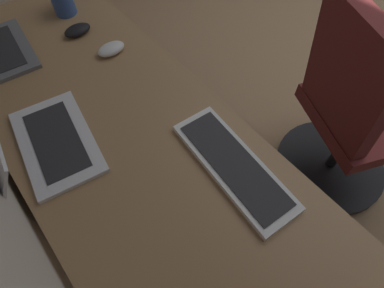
# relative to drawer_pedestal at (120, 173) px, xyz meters

# --- Properties ---
(desk) EXTENTS (2.34, 0.65, 0.73)m
(desk) POSITION_rel_drawer_pedestal_xyz_m (-0.38, -0.03, 0.32)
(desk) COLOR #936D47
(desk) RESTS_ON ground
(drawer_pedestal) EXTENTS (0.40, 0.51, 0.69)m
(drawer_pedestal) POSITION_rel_drawer_pedestal_xyz_m (0.00, 0.00, 0.00)
(drawer_pedestal) COLOR #936D47
(drawer_pedestal) RESTS_ON ground
(laptop_left) EXTENTS (0.38, 0.34, 0.19)m
(laptop_left) POSITION_rel_drawer_pedestal_xyz_m (-0.01, 0.20, 0.43)
(laptop_left) COLOR silver
(laptop_left) RESTS_ON desk
(keyboard_main) EXTENTS (0.43, 0.17, 0.02)m
(keyboard_main) POSITION_rel_drawer_pedestal_xyz_m (-0.41, -0.21, 0.39)
(keyboard_main) COLOR silver
(keyboard_main) RESTS_ON desk
(mouse_main) EXTENTS (0.06, 0.10, 0.03)m
(mouse_main) POSITION_rel_drawer_pedestal_xyz_m (0.40, -0.15, 0.40)
(mouse_main) COLOR black
(mouse_main) RESTS_ON desk
(mouse_spare) EXTENTS (0.06, 0.10, 0.03)m
(mouse_spare) POSITION_rel_drawer_pedestal_xyz_m (0.23, -0.19, 0.40)
(mouse_spare) COLOR silver
(mouse_spare) RESTS_ON desk
(coffee_mug) EXTENTS (0.13, 0.09, 0.09)m
(coffee_mug) POSITION_rel_drawer_pedestal_xyz_m (0.56, -0.17, 0.43)
(coffee_mug) COLOR #335193
(coffee_mug) RESTS_ON desk
(office_chair) EXTENTS (0.57, 0.61, 0.97)m
(office_chair) POSITION_rel_drawer_pedestal_xyz_m (-0.45, -0.88, 0.11)
(office_chair) COLOR maroon
(office_chair) RESTS_ON ground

